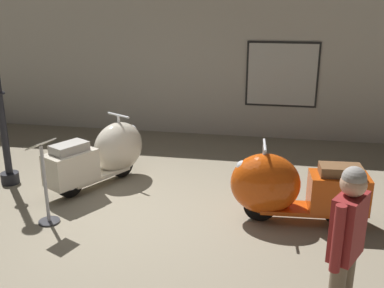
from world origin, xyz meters
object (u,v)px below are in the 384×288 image
visitor_1 (346,242)px  info_stanchion (46,189)px  scooter_0 (105,154)px  scooter_1 (287,187)px

visitor_1 → info_stanchion: 3.79m
scooter_0 → scooter_1: 2.92m
scooter_1 → info_stanchion: bearing=7.6°
scooter_0 → scooter_1: (2.80, -0.80, -0.00)m
info_stanchion → scooter_1: bearing=11.2°
visitor_1 → info_stanchion: (-3.48, 1.43, -0.43)m
scooter_0 → info_stanchion: 1.44m
scooter_0 → scooter_1: bearing=-77.2°
scooter_1 → info_stanchion: (-3.07, -0.61, -0.01)m
scooter_0 → visitor_1: bearing=-102.7°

